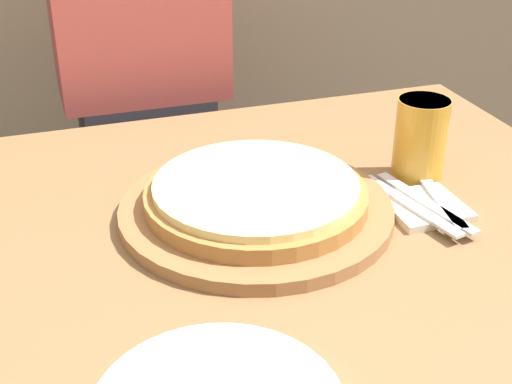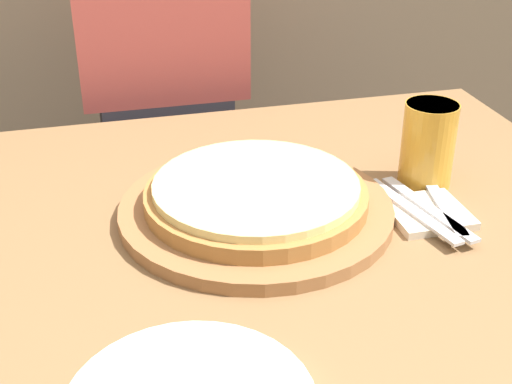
# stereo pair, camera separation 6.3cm
# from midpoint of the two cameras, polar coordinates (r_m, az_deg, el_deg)

# --- Properties ---
(pizza_on_board) EXTENTS (0.40, 0.40, 0.06)m
(pizza_on_board) POSITION_cam_midpoint_polar(r_m,az_deg,el_deg) (1.03, 1.74, -0.79)
(pizza_on_board) COLOR #99663D
(pizza_on_board) RESTS_ON dining_table
(beer_glass) EXTENTS (0.08, 0.08, 0.13)m
(beer_glass) POSITION_cam_midpoint_polar(r_m,az_deg,el_deg) (1.14, 15.16, 3.93)
(beer_glass) COLOR gold
(beer_glass) RESTS_ON dining_table
(napkin_stack) EXTENTS (0.11, 0.11, 0.01)m
(napkin_stack) POSITION_cam_midpoint_polar(r_m,az_deg,el_deg) (1.07, 15.17, -1.66)
(napkin_stack) COLOR beige
(napkin_stack) RESTS_ON dining_table
(fork) EXTENTS (0.06, 0.20, 0.00)m
(fork) POSITION_cam_midpoint_polar(r_m,az_deg,el_deg) (1.06, 14.04, -1.43)
(fork) COLOR silver
(fork) RESTS_ON napkin_stack
(dinner_knife) EXTENTS (0.06, 0.20, 0.00)m
(dinner_knife) POSITION_cam_midpoint_polar(r_m,az_deg,el_deg) (1.07, 15.23, -1.26)
(dinner_knife) COLOR silver
(dinner_knife) RESTS_ON napkin_stack
(spoon) EXTENTS (0.05, 0.17, 0.00)m
(spoon) POSITION_cam_midpoint_polar(r_m,az_deg,el_deg) (1.08, 16.39, -1.09)
(spoon) COLOR silver
(spoon) RESTS_ON napkin_stack
(diner_person) EXTENTS (0.35, 0.20, 1.36)m
(diner_person) POSITION_cam_midpoint_polar(r_m,az_deg,el_deg) (1.62, -6.16, 5.11)
(diner_person) COLOR #33333D
(diner_person) RESTS_ON ground_plane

